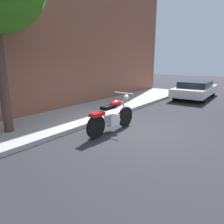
{
  "coord_description": "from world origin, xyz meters",
  "views": [
    {
      "loc": [
        -5.31,
        -3.16,
        2.12
      ],
      "look_at": [
        -0.49,
        0.48,
        0.64
      ],
      "focal_mm": 32.44,
      "sensor_mm": 36.0,
      "label": 1
    }
  ],
  "objects": [
    {
      "name": "building_facade",
      "position": [
        0.0,
        4.17,
        4.01
      ],
      "size": [
        18.9,
        0.5,
        8.02
      ],
      "primitive_type": "cube",
      "color": "brown",
      "rests_on": "ground"
    },
    {
      "name": "motorcycle",
      "position": [
        -0.49,
        0.49,
        0.49
      ],
      "size": [
        2.13,
        0.7,
        1.17
      ],
      "color": "black",
      "rests_on": "ground"
    },
    {
      "name": "ground_plane",
      "position": [
        0.0,
        0.0,
        0.0
      ],
      "size": [
        60.0,
        60.0,
        0.0
      ],
      "primitive_type": "plane",
      "color": "#28282D"
    },
    {
      "name": "parked_car_white",
      "position": [
        7.49,
        0.17,
        0.55
      ],
      "size": [
        4.32,
        1.86,
        1.03
      ],
      "color": "black",
      "rests_on": "ground"
    },
    {
      "name": "sidewalk",
      "position": [
        0.0,
        2.66,
        0.07
      ],
      "size": [
        18.9,
        2.52,
        0.14
      ],
      "primitive_type": "cube",
      "color": "#A4A4A4",
      "rests_on": "ground"
    }
  ]
}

